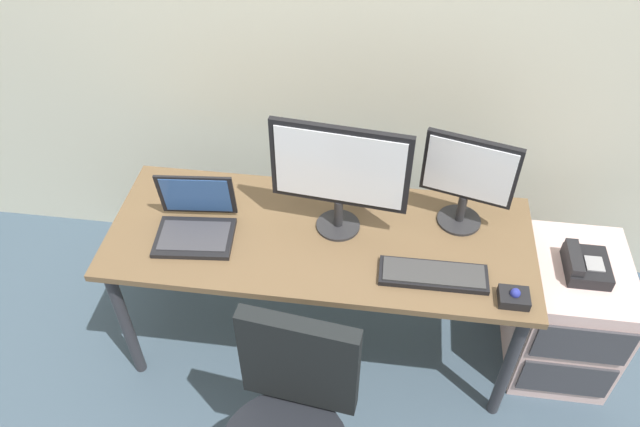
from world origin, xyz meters
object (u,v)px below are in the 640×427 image
at_px(monitor_main, 339,172).
at_px(banana, 208,199).
at_px(desk_phone, 585,265).
at_px(coffee_mug, 369,191).
at_px(monitor_side, 468,177).
at_px(laptop, 195,222).
at_px(keyboard, 433,275).
at_px(trackball_mouse, 514,297).
at_px(file_cabinet, 564,313).

relative_size(monitor_main, banana, 2.83).
relative_size(desk_phone, banana, 1.05).
bearing_deg(coffee_mug, banana, -171.10).
distance_m(monitor_side, banana, 1.08).
bearing_deg(laptop, banana, 89.35).
bearing_deg(keyboard, monitor_side, 71.62).
xyz_separation_m(desk_phone, trackball_mouse, (-0.33, -0.29, 0.10)).
distance_m(monitor_side, laptop, 1.10).
xyz_separation_m(file_cabinet, keyboard, (-0.63, -0.23, 0.43)).
distance_m(monitor_side, trackball_mouse, 0.49).
xyz_separation_m(file_cabinet, laptop, (-1.58, -0.11, 0.47)).
distance_m(file_cabinet, trackball_mouse, 0.63).
xyz_separation_m(keyboard, banana, (-0.95, 0.30, 0.01)).
distance_m(keyboard, banana, 1.00).
bearing_deg(keyboard, banana, 162.79).
xyz_separation_m(keyboard, laptop, (-0.96, 0.12, 0.04)).
height_order(monitor_main, laptop, monitor_main).
height_order(keyboard, banana, banana).
bearing_deg(desk_phone, monitor_side, 168.25).
bearing_deg(monitor_side, laptop, -169.41).
distance_m(desk_phone, trackball_mouse, 0.45).
distance_m(file_cabinet, monitor_main, 1.24).
relative_size(laptop, coffee_mug, 3.29).
xyz_separation_m(monitor_main, monitor_side, (0.49, 0.10, -0.05)).
xyz_separation_m(monitor_main, banana, (-0.57, 0.07, -0.27)).
xyz_separation_m(keyboard, coffee_mug, (-0.28, 0.40, 0.04)).
xyz_separation_m(trackball_mouse, coffee_mug, (-0.57, 0.48, 0.03)).
relative_size(keyboard, banana, 2.16).
relative_size(monitor_main, laptop, 1.62).
distance_m(file_cabinet, banana, 1.64).
distance_m(monitor_main, monitor_side, 0.51).
height_order(laptop, coffee_mug, laptop).
distance_m(laptop, trackball_mouse, 1.26).
relative_size(file_cabinet, monitor_side, 1.42).
distance_m(monitor_side, coffee_mug, 0.43).
xyz_separation_m(keyboard, trackball_mouse, (0.29, -0.08, 0.01)).
distance_m(keyboard, trackball_mouse, 0.30).
bearing_deg(monitor_side, banana, -178.74).
distance_m(desk_phone, banana, 1.58).
distance_m(file_cabinet, keyboard, 0.79).
relative_size(desk_phone, laptop, 0.60).
relative_size(desk_phone, monitor_main, 0.37).
relative_size(file_cabinet, trackball_mouse, 5.44).
bearing_deg(monitor_main, keyboard, -29.89).
bearing_deg(keyboard, trackball_mouse, -15.22).
relative_size(file_cabinet, banana, 3.15).
relative_size(file_cabinet, laptop, 1.80).
relative_size(trackball_mouse, banana, 0.58).
height_order(desk_phone, monitor_main, monitor_main).
relative_size(desk_phone, keyboard, 0.49).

